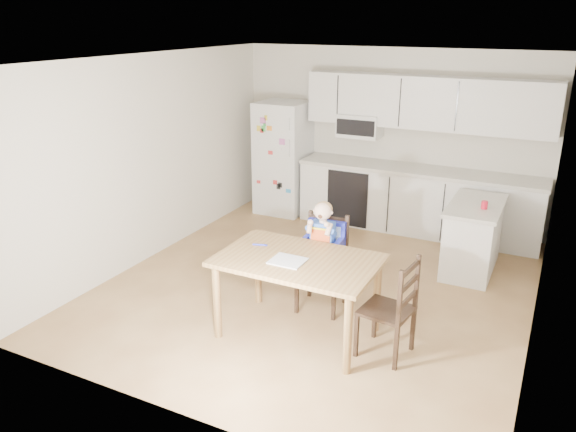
# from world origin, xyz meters

# --- Properties ---
(room) EXTENTS (4.52, 5.01, 2.51)m
(room) POSITION_xyz_m (0.00, 0.48, 1.25)
(room) COLOR brown
(room) RESTS_ON ground
(refrigerator) EXTENTS (0.72, 0.70, 1.70)m
(refrigerator) POSITION_xyz_m (-1.55, 2.15, 0.85)
(refrigerator) COLOR silver
(refrigerator) RESTS_ON ground
(kitchen_run) EXTENTS (3.37, 0.62, 2.15)m
(kitchen_run) POSITION_xyz_m (0.50, 2.24, 0.88)
(kitchen_run) COLOR silver
(kitchen_run) RESTS_ON ground
(kitchen_island) EXTENTS (0.59, 1.13, 0.83)m
(kitchen_island) POSITION_xyz_m (1.46, 1.22, 0.42)
(kitchen_island) COLOR silver
(kitchen_island) RESTS_ON ground
(red_cup) EXTENTS (0.07, 0.07, 0.09)m
(red_cup) POSITION_xyz_m (1.56, 1.07, 0.88)
(red_cup) COLOR red
(red_cup) RESTS_ON kitchen_island
(dining_table) EXTENTS (1.48, 0.95, 0.79)m
(dining_table) POSITION_xyz_m (0.23, -1.04, 0.69)
(dining_table) COLOR brown
(dining_table) RESTS_ON ground
(napkin) EXTENTS (0.31, 0.27, 0.01)m
(napkin) POSITION_xyz_m (0.17, -1.14, 0.80)
(napkin) COLOR #A8A8AD
(napkin) RESTS_ON dining_table
(toddler_spoon) EXTENTS (0.12, 0.06, 0.02)m
(toddler_spoon) POSITION_xyz_m (-0.25, -0.93, 0.80)
(toddler_spoon) COLOR #2128AB
(toddler_spoon) RESTS_ON dining_table
(chair_booster) EXTENTS (0.47, 0.47, 1.17)m
(chair_booster) POSITION_xyz_m (0.22, -0.42, 0.70)
(chair_booster) COLOR black
(chair_booster) RESTS_ON ground
(chair_side) EXTENTS (0.47, 0.47, 0.95)m
(chair_side) POSITION_xyz_m (1.17, -1.00, 0.54)
(chair_side) COLOR black
(chair_side) RESTS_ON ground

